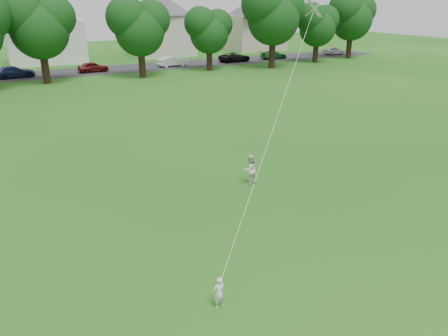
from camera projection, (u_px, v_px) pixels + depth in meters
ground at (255, 250)px, 14.77m from camera, size 160.00×160.00×0.00m
street at (60, 73)px, 49.35m from camera, size 90.00×7.00×0.01m
toddler at (219, 292)px, 11.85m from camera, size 0.36×0.25×0.96m
older_boy at (250, 169)px, 19.75m from camera, size 0.72×0.58×1.41m
kite at (279, 112)px, 15.79m from camera, size 5.02×4.58×13.85m
tree_row at (68, 18)px, 42.14m from camera, size 81.04×8.73×10.62m
parked_cars at (95, 67)px, 49.97m from camera, size 71.82×2.44×1.23m
house_row at (29, 21)px, 55.01m from camera, size 76.74×13.26×10.53m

